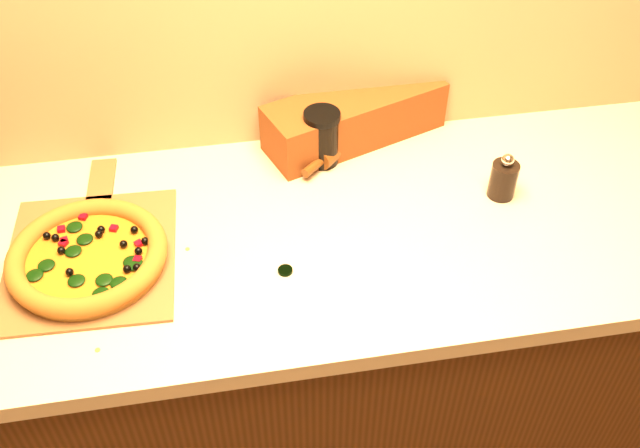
{
  "coord_description": "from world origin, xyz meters",
  "views": [
    {
      "loc": [
        -0.18,
        0.36,
        1.94
      ],
      "look_at": [
        -0.01,
        1.38,
        0.96
      ],
      "focal_mm": 40.0,
      "sensor_mm": 36.0,
      "label": 1
    }
  ],
  "objects": [
    {
      "name": "countertop",
      "position": [
        0.0,
        1.43,
        0.88
      ],
      "size": [
        2.84,
        0.68,
        0.04
      ],
      "primitive_type": "cube",
      "color": "beige",
      "rests_on": "cabinet"
    },
    {
      "name": "dark_jar",
      "position": [
        0.04,
        1.65,
        0.97
      ],
      "size": [
        0.08,
        0.08,
        0.13
      ],
      "color": "black",
      "rests_on": "countertop"
    },
    {
      "name": "pizza_peel",
      "position": [
        -0.47,
        1.43,
        0.9
      ],
      "size": [
        0.35,
        0.51,
        0.01
      ],
      "rotation": [
        0.0,
        0.0,
        -0.04
      ],
      "color": "brown",
      "rests_on": "countertop"
    },
    {
      "name": "pepper_grinder",
      "position": [
        0.41,
        1.46,
        0.95
      ],
      "size": [
        0.06,
        0.06,
        0.11
      ],
      "color": "black",
      "rests_on": "countertop"
    },
    {
      "name": "rolling_pin",
      "position": [
        0.12,
        1.7,
        0.92
      ],
      "size": [
        0.28,
        0.27,
        0.05
      ],
      "rotation": [
        0.0,
        0.0,
        0.76
      ],
      "color": "#522C0E",
      "rests_on": "countertop"
    },
    {
      "name": "bread_bag",
      "position": [
        0.13,
        1.73,
        0.96
      ],
      "size": [
        0.46,
        0.28,
        0.12
      ],
      "primitive_type": "cube",
      "rotation": [
        0.0,
        0.0,
        0.35
      ],
      "color": "#612A12",
      "rests_on": "countertop"
    },
    {
      "name": "bottle_cap",
      "position": [
        -0.09,
        1.31,
        0.9
      ],
      "size": [
        0.03,
        0.03,
        0.01
      ],
      "primitive_type": "cylinder",
      "rotation": [
        0.0,
        0.0,
        0.09
      ],
      "color": "black",
      "rests_on": "countertop"
    },
    {
      "name": "cabinet",
      "position": [
        0.0,
        1.43,
        0.43
      ],
      "size": [
        2.8,
        0.65,
        0.86
      ],
      "primitive_type": "cube",
      "color": "#40250D",
      "rests_on": "ground"
    },
    {
      "name": "pizza",
      "position": [
        -0.47,
        1.39,
        0.93
      ],
      "size": [
        0.31,
        0.31,
        0.04
      ],
      "color": "#AC692B",
      "rests_on": "pizza_peel"
    }
  ]
}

